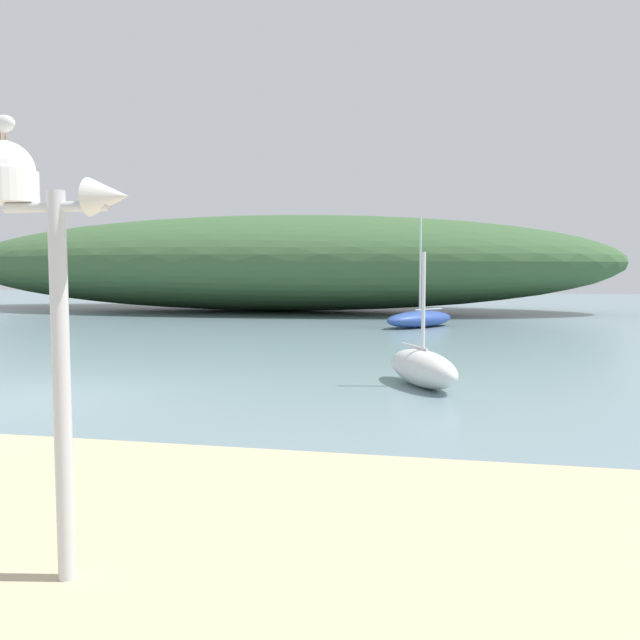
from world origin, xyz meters
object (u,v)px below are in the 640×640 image
Objects in this scene: mast_structure at (30,228)px; sailboat_centre_water at (420,319)px; sailboat_west_reach at (423,368)px; seagull_on_radar at (1,122)px.

sailboat_centre_water is at bearing 86.29° from mast_structure.
sailboat_west_reach is (0.74, -13.98, 0.02)m from sailboat_centre_water.
seagull_on_radar is 23.51m from sailboat_centre_water.
seagull_on_radar is 0.11× the size of sailboat_west_reach.
seagull_on_radar is (-0.20, 0.00, 0.71)m from mast_structure.
mast_structure is 1.11× the size of sailboat_west_reach.
mast_structure is at bearing -93.71° from sailboat_centre_water.
sailboat_west_reach is at bearing 76.40° from mast_structure.
mast_structure is 9.80m from sailboat_west_reach.
sailboat_centre_water is 1.67× the size of sailboat_west_reach.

